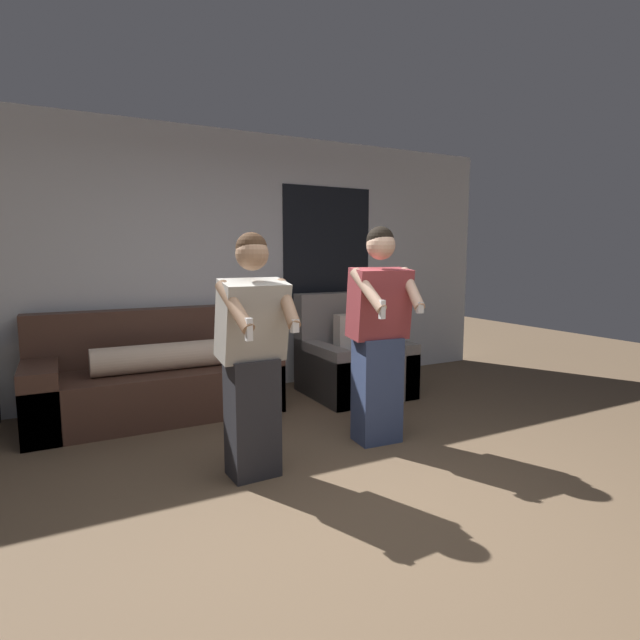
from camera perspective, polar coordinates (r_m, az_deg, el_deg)
name	(u,v)px	position (r m, az deg, el deg)	size (l,w,h in m)	color
ground_plane	(369,524)	(2.92, 5.64, -22.22)	(14.00, 14.00, 0.00)	brown
wall_back	(214,263)	(5.28, -12.03, 6.34)	(6.92, 0.07, 2.70)	silver
couch	(156,379)	(4.79, -18.19, -6.42)	(2.12, 0.90, 0.94)	#472D23
armchair	(352,362)	(5.24, 3.68, -4.78)	(0.96, 0.94, 1.03)	slate
person_left	(253,357)	(3.21, -7.70, -4.23)	(0.48, 0.50, 1.58)	#28282D
person_right	(379,336)	(3.81, 6.74, -1.82)	(0.51, 0.49, 1.65)	#384770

